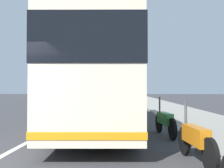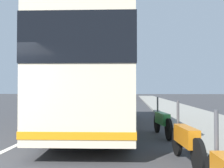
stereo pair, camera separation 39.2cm
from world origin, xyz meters
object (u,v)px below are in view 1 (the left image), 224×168
Objects in this scene: coach_bus at (100,77)px; car_behind_bus at (85,98)px; car_far_distant at (95,96)px; motorcycle_by_tree at (195,140)px; car_oncoming at (121,94)px; car_side_street at (119,96)px; motorcycle_angled at (165,121)px.

coach_bus is 22.38m from car_behind_bus.
coach_bus reaches higher than car_behind_bus.
motorcycle_by_tree is at bearing 9.16° from car_far_distant.
car_oncoming is at bearing -2.75° from coach_bus.
car_side_street is 1.07× the size of car_behind_bus.
car_behind_bus is 22.85m from car_oncoming.
car_side_street is 8.93m from car_behind_bus.
car_side_street is (31.62, 2.14, 0.18)m from motorcycle_angled.
coach_bus is 5.82m from motorcycle_by_tree.
car_side_street is at bearing 153.45° from car_behind_bus.
car_side_street is 0.95× the size of car_far_distant.
car_behind_bus is (27.06, 6.26, 0.17)m from motorcycle_by_tree.
car_far_distant is at bearing 1.74° from motorcycle_angled.
car_behind_bus is at bearing -1.66° from car_far_distant.
car_behind_bus is (22.01, 3.82, -1.40)m from coach_bus.
coach_bus reaches higher than car_oncoming.
coach_bus reaches higher than car_side_street.
motorcycle_angled is at bearing 9.89° from car_far_distant.
motorcycle_angled reaches higher than motorcycle_by_tree.
coach_bus is 2.58× the size of car_oncoming.
car_side_street is 4.11m from car_far_distant.
motorcycle_by_tree is 49.56m from car_oncoming.
coach_bus is 4.96× the size of motorcycle_angled.
car_behind_bus is at bearing 7.43° from motorcycle_by_tree.
car_oncoming is (22.46, -4.21, 0.04)m from car_behind_bus.
motorcycle_angled is 33.86m from car_far_distant.
motorcycle_angled is at bearing -127.28° from coach_bus.
car_oncoming reaches higher than motorcycle_angled.
coach_bus is at bearing 9.89° from car_behind_bus.
car_far_distant is (31.72, 3.56, -1.37)m from coach_bus.
car_far_distant is at bearing 3.67° from motorcycle_by_tree.
car_oncoming is (14.48, -0.21, 0.02)m from car_side_street.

